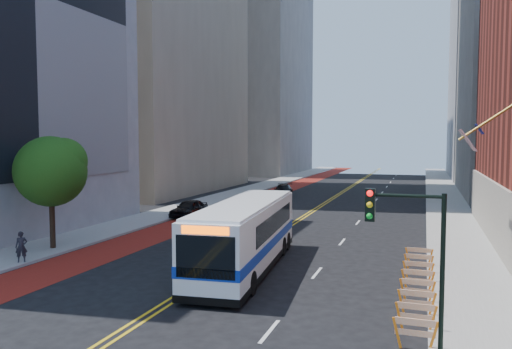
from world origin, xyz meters
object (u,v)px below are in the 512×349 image
object	(u,v)px
transit_bus	(247,234)
car_a	(189,208)
street_tree	(52,169)
car_c	(283,191)
traffic_signal	(410,243)
car_b	(272,196)
pedestrian	(21,247)

from	to	relation	value
transit_bus	car_a	size ratio (longest dim) A/B	2.92
street_tree	car_a	xyz separation A→B (m)	(1.94, 14.19, -4.16)
transit_bus	car_c	world-z (taller)	transit_bus
traffic_signal	transit_bus	xyz separation A→B (m)	(-8.20, 9.13, -1.91)
car_a	car_c	distance (m)	17.38
street_tree	car_b	distance (m)	27.11
car_b	car_c	world-z (taller)	car_c
car_b	pedestrian	distance (m)	29.98
transit_bus	car_b	world-z (taller)	transit_bus
car_a	car_c	world-z (taller)	car_a
pedestrian	car_b	bearing A→B (deg)	40.84
transit_bus	car_b	bearing A→B (deg)	98.51
car_a	traffic_signal	bearing A→B (deg)	-47.66
traffic_signal	transit_bus	bearing A→B (deg)	131.93
car_b	pedestrian	xyz separation A→B (m)	(-4.96, -29.57, 0.33)
street_tree	car_c	bearing A→B (deg)	79.91
car_c	street_tree	bearing A→B (deg)	-109.93
car_c	pedestrian	size ratio (longest dim) A/B	3.01
car_a	car_b	xyz separation A→B (m)	(3.86, 11.94, -0.12)
transit_bus	car_c	bearing A→B (deg)	96.78
car_b	car_c	distance (m)	5.07
car_a	car_b	distance (m)	12.55
street_tree	car_b	bearing A→B (deg)	77.47
transit_bus	traffic_signal	bearing A→B (deg)	-53.61
transit_bus	car_a	distance (m)	18.04
street_tree	traffic_signal	xyz separation A→B (m)	(20.66, -9.55, -1.19)
transit_bus	car_b	distance (m)	27.40
car_c	car_a	bearing A→B (deg)	-111.81
car_c	pedestrian	bearing A→B (deg)	-107.58
street_tree	traffic_signal	world-z (taller)	street_tree
car_b	car_c	bearing A→B (deg)	84.63
pedestrian	traffic_signal	bearing A→B (deg)	-56.80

